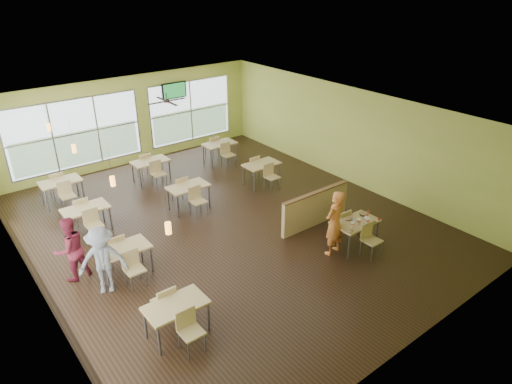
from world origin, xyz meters
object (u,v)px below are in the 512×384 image
at_px(main_table, 356,226).
at_px(half_wall_divider, 315,208).
at_px(food_basket, 364,214).
at_px(man_plaid, 334,223).

height_order(main_table, half_wall_divider, half_wall_divider).
relative_size(main_table, half_wall_divider, 0.63).
bearing_deg(main_table, food_basket, 14.23).
bearing_deg(man_plaid, main_table, 158.57).
distance_m(half_wall_divider, man_plaid, 1.50).
bearing_deg(half_wall_divider, food_basket, -72.62).
relative_size(main_table, food_basket, 6.07).
xyz_separation_m(main_table, half_wall_divider, (0.00, 1.45, -0.11)).
xyz_separation_m(man_plaid, food_basket, (1.07, -0.04, -0.09)).
relative_size(half_wall_divider, man_plaid, 1.38).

